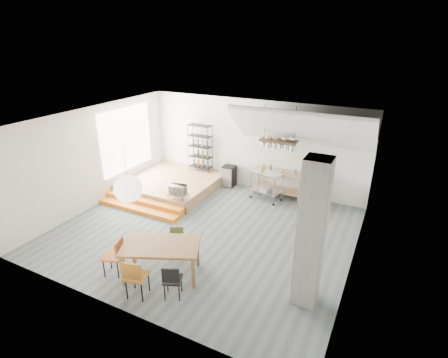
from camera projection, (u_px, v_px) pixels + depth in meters
The scene contains 26 objects.
floor at pixel (205, 230), 10.07m from camera, with size 8.00×8.00×0.00m, color #545E61.
wall_back at pixel (253, 145), 12.33m from camera, with size 8.00×0.04×3.20m, color silver.
wall_left at pixel (95, 157), 11.12m from camera, with size 0.04×7.00×3.20m, color silver.
wall_right at pixel (359, 210), 7.78m from camera, with size 0.04×7.00×3.20m, color silver.
ceiling at pixel (202, 121), 8.83m from camera, with size 8.00×7.00×0.02m, color white.
slope_ceiling at pixel (301, 128), 10.71m from camera, with size 4.40×1.80×0.15m, color white.
window_pane at pixel (127, 139), 12.27m from camera, with size 0.02×2.50×2.20m, color white.
platform at pixel (173, 184), 12.68m from camera, with size 3.00×3.00×0.40m, color #9A714D.
step_lower at pixel (138, 209), 11.13m from camera, with size 3.00×0.35×0.13m, color orange.
step_upper at pixel (144, 203), 11.39m from camera, with size 3.00×0.35×0.27m, color orange.
concrete_column at pixel (311, 235), 6.83m from camera, with size 0.50×0.50×3.20m, color gray.
kitchen_counter at pixel (278, 179), 11.95m from camera, with size 1.80×0.60×0.91m.
stove at pixel (319, 191), 11.43m from camera, with size 0.60×0.60×1.18m.
pot_rack at pixel (279, 143), 11.24m from camera, with size 1.20×0.50×1.43m.
wire_shelving at pixel (200, 147), 13.02m from camera, with size 0.88×0.38×1.80m.
microwave_shelf at pixel (178, 194), 11.06m from camera, with size 0.60×0.40×0.16m.
paper_lantern at pixel (128, 189), 7.40m from camera, with size 0.60×0.60×0.60m, color white.
dining_table at pixel (161, 248), 7.94m from camera, with size 1.99×1.61×0.83m.
chair_mustard at pixel (135, 275), 7.29m from camera, with size 0.53×0.53×0.96m.
chair_black at pixel (172, 279), 7.30m from camera, with size 0.51×0.51×0.84m.
chair_olive at pixel (177, 240), 8.74m from camera, with size 0.49×0.49×0.79m.
chair_red at pixel (116, 254), 8.05m from camera, with size 0.54×0.54×0.92m.
rolling_cart at pixel (267, 182), 11.69m from camera, with size 1.09×0.76×0.98m.
mini_fridge at pixel (229, 176), 12.89m from camera, with size 0.45×0.45×0.76m, color black.
microwave at pixel (178, 189), 11.00m from camera, with size 0.50×0.34×0.28m, color beige.
bowl at pixel (278, 171), 11.79m from camera, with size 0.23×0.23×0.06m, color silver.
Camera 1 is at (4.44, -7.52, 5.25)m, focal length 28.00 mm.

